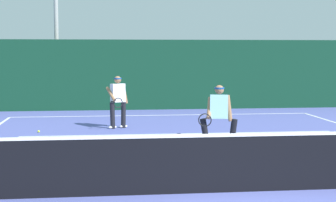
% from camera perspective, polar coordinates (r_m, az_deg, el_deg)
% --- Properties ---
extents(ground_plane, '(80.00, 80.00, 0.00)m').
position_cam_1_polar(ground_plane, '(8.98, 6.85, -9.54)').
color(ground_plane, '#535BA9').
extents(court_line_baseline_far, '(10.77, 0.10, 0.01)m').
position_cam_1_polar(court_line_baseline_far, '(19.57, -0.65, -1.50)').
color(court_line_baseline_far, white).
rests_on(court_line_baseline_far, ground_plane).
extents(court_line_service, '(8.78, 0.10, 0.01)m').
position_cam_1_polar(court_line_service, '(15.11, 1.18, -3.48)').
color(court_line_service, white).
rests_on(court_line_service, ground_plane).
extents(court_line_centre, '(0.10, 6.40, 0.01)m').
position_cam_1_polar(court_line_centre, '(12.04, 3.26, -5.72)').
color(court_line_centre, white).
rests_on(court_line_centre, ground_plane).
extents(tennis_net, '(11.79, 0.09, 1.09)m').
position_cam_1_polar(tennis_net, '(8.87, 6.88, -6.43)').
color(tennis_net, '#1E4723').
rests_on(tennis_net, ground_plane).
extents(player_near, '(1.00, 0.85, 1.55)m').
position_cam_1_polar(player_near, '(12.24, 5.40, -1.58)').
color(player_near, black).
rests_on(player_near, ground_plane).
extents(player_far, '(0.68, 0.91, 1.57)m').
position_cam_1_polar(player_far, '(16.18, -5.33, 0.13)').
color(player_far, black).
rests_on(player_far, ground_plane).
extents(tennis_ball, '(0.07, 0.07, 0.07)m').
position_cam_1_polar(tennis_ball, '(15.80, -13.52, -3.14)').
color(tennis_ball, '#D1E033').
rests_on(tennis_ball, ground_plane).
extents(back_fence_windscreen, '(19.76, 0.12, 2.78)m').
position_cam_1_polar(back_fence_windscreen, '(21.45, -1.23, 2.79)').
color(back_fence_windscreen, '#0F3724').
rests_on(back_fence_windscreen, ground_plane).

